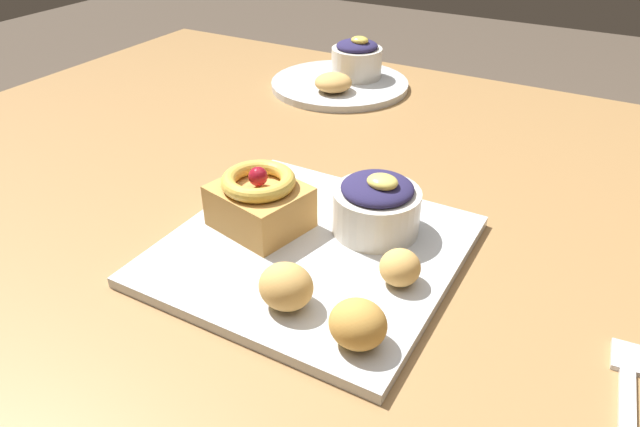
{
  "coord_description": "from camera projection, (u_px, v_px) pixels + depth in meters",
  "views": [
    {
      "loc": [
        0.25,
        -0.58,
        1.1
      ],
      "look_at": [
        -0.0,
        -0.12,
        0.77
      ],
      "focal_mm": 32.7,
      "sensor_mm": 36.0,
      "label": 1
    }
  ],
  "objects": [
    {
      "name": "berry_ramekin",
      "position": [
        376.0,
        205.0,
        0.62
      ],
      "size": [
        0.09,
        0.09,
        0.07
      ],
      "color": "silver",
      "rests_on": "front_plate"
    },
    {
      "name": "back_plate",
      "position": [
        340.0,
        84.0,
        1.05
      ],
      "size": [
        0.25,
        0.25,
        0.01
      ],
      "primitive_type": "cylinder",
      "color": "silver",
      "rests_on": "dining_table"
    },
    {
      "name": "back_pastry",
      "position": [
        333.0,
        83.0,
        0.99
      ],
      "size": [
        0.06,
        0.06,
        0.03
      ],
      "primitive_type": "ellipsoid",
      "color": "tan",
      "rests_on": "back_plate"
    },
    {
      "name": "back_ramekin",
      "position": [
        357.0,
        59.0,
        1.05
      ],
      "size": [
        0.09,
        0.09,
        0.08
      ],
      "color": "silver",
      "rests_on": "back_plate"
    },
    {
      "name": "cake_slice",
      "position": [
        260.0,
        201.0,
        0.63
      ],
      "size": [
        0.11,
        0.1,
        0.07
      ],
      "rotation": [
        0.0,
        0.0,
        -0.22
      ],
      "color": "#C68E47",
      "rests_on": "front_plate"
    },
    {
      "name": "fritter_front",
      "position": [
        358.0,
        324.0,
        0.48
      ],
      "size": [
        0.05,
        0.05,
        0.04
      ],
      "primitive_type": "ellipsoid",
      "color": "gold",
      "rests_on": "front_plate"
    },
    {
      "name": "front_plate",
      "position": [
        311.0,
        249.0,
        0.62
      ],
      "size": [
        0.29,
        0.29,
        0.01
      ],
      "primitive_type": "cube",
      "color": "silver",
      "rests_on": "dining_table"
    },
    {
      "name": "fritter_middle",
      "position": [
        400.0,
        267.0,
        0.55
      ],
      "size": [
        0.04,
        0.04,
        0.04
      ],
      "primitive_type": "ellipsoid",
      "color": "tan",
      "rests_on": "front_plate"
    },
    {
      "name": "fork",
      "position": [
        627.0,
        387.0,
        0.46
      ],
      "size": [
        0.03,
        0.13,
        0.0
      ],
      "rotation": [
        0.0,
        0.0,
        1.66
      ],
      "color": "silver",
      "rests_on": "dining_table"
    },
    {
      "name": "fritter_back",
      "position": [
        286.0,
        286.0,
        0.52
      ],
      "size": [
        0.05,
        0.05,
        0.04
      ],
      "primitive_type": "ellipsoid",
      "color": "tan",
      "rests_on": "front_plate"
    },
    {
      "name": "dining_table",
      "position": [
        367.0,
        251.0,
        0.77
      ],
      "size": [
        1.46,
        1.0,
        0.73
      ],
      "color": "olive",
      "rests_on": "ground_plane"
    }
  ]
}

